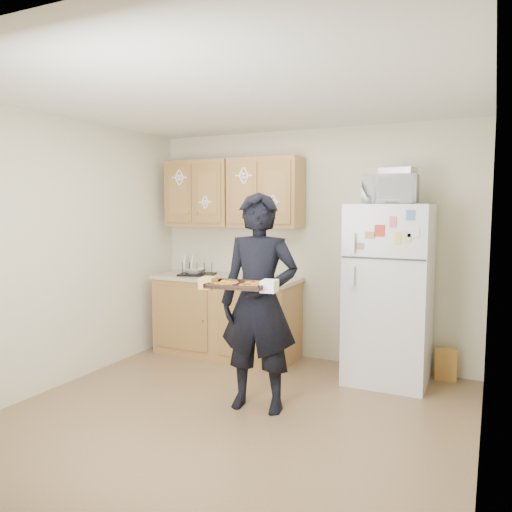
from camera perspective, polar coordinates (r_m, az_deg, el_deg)
The scene contains 23 objects.
floor at distance 4.17m, azimuth -2.97°, elevation -18.06°, with size 3.60×3.60×0.00m, color brown.
ceiling at distance 3.90m, azimuth -3.16°, elevation 17.83°, with size 3.60×3.60×0.00m, color silver.
wall_back at distance 5.48m, azimuth 5.99°, elevation 1.18°, with size 3.60×0.04×2.50m, color beige.
wall_front at distance 2.44m, azimuth -23.88°, elevation -4.95°, with size 3.60×0.04×2.50m, color beige.
wall_left at distance 4.96m, azimuth -21.65°, elevation 0.33°, with size 0.04×3.60×2.50m, color beige.
wall_right at distance 3.38m, azimuth 24.86°, elevation -2.14°, with size 0.04×3.60×2.50m, color beige.
refrigerator at distance 4.93m, azimuth 14.96°, elevation -4.18°, with size 0.75×0.70×1.70m, color silver.
base_cabinet at distance 5.66m, azimuth -3.39°, elevation -7.05°, with size 1.60×0.60×0.86m, color olive.
countertop at distance 5.58m, azimuth -3.42°, elevation -2.54°, with size 1.64×0.64×0.04m, color tan.
upper_cab_left at distance 5.84m, azimuth -6.29°, elevation 7.10°, with size 0.80×0.33×0.75m, color olive.
upper_cab_right at distance 5.46m, azimuth 1.10°, elevation 7.23°, with size 0.80×0.33×0.75m, color olive.
cereal_box at distance 5.26m, azimuth 20.90°, elevation -11.48°, with size 0.20×0.07×0.32m, color gold.
person at distance 4.10m, azimuth 0.36°, elevation -5.32°, with size 0.65×0.43×1.79m, color black.
baking_tray at distance 3.82m, azimuth -2.05°, elevation -3.41°, with size 0.44×0.32×0.04m, color black.
pizza_front_left at distance 3.79m, azimuth -3.90°, elevation -3.24°, with size 0.15×0.15×0.02m, color orange.
pizza_front_right at distance 3.72m, azimuth -0.96°, elevation -3.40°, with size 0.15×0.15×0.02m, color orange.
pizza_back_left at distance 3.92m, azimuth -3.08°, elevation -2.92°, with size 0.15×0.15×0.02m, color orange.
pizza_back_right at distance 3.85m, azimuth -0.24°, elevation -3.07°, with size 0.15×0.15×0.02m, color orange.
microwave at distance 4.81m, azimuth 15.13°, elevation 7.35°, with size 0.49×0.33×0.27m, color silver.
foil_pan at distance 4.84m, azimuth 15.89°, elevation 9.29°, with size 0.30×0.21×0.06m, color silver.
dish_rack at distance 5.69m, azimuth -6.75°, elevation -1.42°, with size 0.39×0.29×0.15m, color black.
bowl at distance 5.71m, azimuth -6.99°, elevation -1.68°, with size 0.24×0.24×0.06m, color silver.
soap_bottle at distance 5.25m, azimuth -0.00°, elevation -1.83°, with size 0.08×0.08×0.18m, color silver.
Camera 1 is at (1.83, -3.35, 1.68)m, focal length 35.00 mm.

